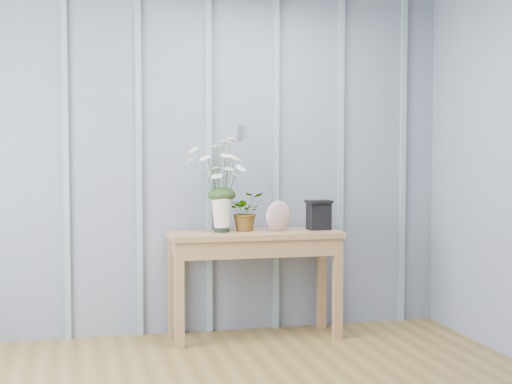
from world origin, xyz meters
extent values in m
cube|color=gray|center=(0.00, 2.25, 1.25)|extent=(4.00, 0.01, 2.50)
cube|color=silver|center=(0.48, 2.23, 1.45)|extent=(0.03, 0.01, 0.10)
cube|color=#8199A5|center=(-0.75, 2.23, 1.25)|extent=(0.04, 0.03, 2.50)
cube|color=#8199A5|center=(-0.25, 2.23, 1.25)|extent=(0.04, 0.03, 2.50)
cube|color=#8199A5|center=(0.25, 2.23, 1.25)|extent=(0.04, 0.03, 2.50)
cube|color=#8199A5|center=(0.75, 2.23, 1.25)|extent=(0.04, 0.03, 2.50)
cube|color=#8199A5|center=(1.25, 2.23, 1.25)|extent=(0.04, 0.03, 2.50)
cube|color=#8199A5|center=(1.75, 2.23, 1.25)|extent=(0.04, 0.03, 2.50)
cube|color=#997145|center=(0.53, 1.99, 0.73)|extent=(1.20, 0.45, 0.04)
cube|color=#997145|center=(0.53, 1.99, 0.65)|extent=(1.13, 0.42, 0.12)
cube|color=#997145|center=(-0.02, 1.81, 0.35)|extent=(0.06, 0.06, 0.71)
cube|color=#997145|center=(1.09, 1.81, 0.35)|extent=(0.06, 0.06, 0.71)
cube|color=#997145|center=(-0.02, 2.17, 0.35)|extent=(0.06, 0.06, 0.71)
cube|color=#997145|center=(1.09, 2.17, 0.35)|extent=(0.06, 0.06, 0.71)
cylinder|color=black|center=(0.30, 2.01, 0.78)|extent=(0.11, 0.11, 0.07)
cone|color=white|center=(0.30, 2.01, 0.89)|extent=(0.18, 0.18, 0.25)
ellipsoid|color=#1F3916|center=(0.30, 2.01, 1.01)|extent=(0.20, 0.16, 0.10)
imported|color=#1F3916|center=(0.48, 2.05, 0.89)|extent=(0.25, 0.21, 0.27)
ellipsoid|color=#995A64|center=(0.70, 1.97, 0.86)|extent=(0.22, 0.14, 0.22)
cube|color=black|center=(1.00, 2.00, 0.85)|extent=(0.16, 0.13, 0.19)
cube|color=black|center=(1.00, 2.00, 0.95)|extent=(0.18, 0.15, 0.02)
camera|label=1|loc=(-0.71, -3.32, 1.36)|focal=55.00mm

